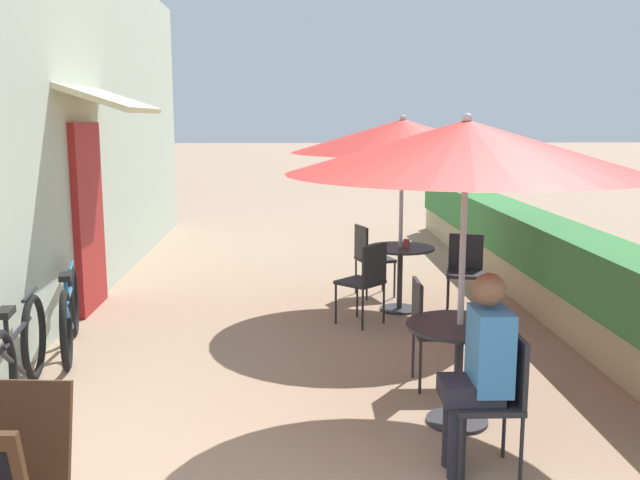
{
  "coord_description": "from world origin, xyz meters",
  "views": [
    {
      "loc": [
        -0.13,
        -2.77,
        2.15
      ],
      "look_at": [
        0.15,
        3.91,
        1.0
      ],
      "focal_mm": 40.0,
      "sensor_mm": 36.0,
      "label": 1
    }
  ],
  "objects_px": {
    "cafe_chair_near_left": "(498,392)",
    "patio_table_mid": "(400,265)",
    "seated_patron_near_left": "(480,365)",
    "bicycle_second": "(70,313)",
    "cafe_chair_near_right": "(430,324)",
    "patio_umbrella_mid": "(403,136)",
    "cafe_chair_mid_right": "(465,267)",
    "bicycle_leaning": "(19,355)",
    "cafe_chair_mid_left": "(366,277)",
    "cafe_chair_mid_back": "(369,254)",
    "coffee_cup_mid": "(406,243)",
    "patio_umbrella_near": "(466,147)",
    "patio_table_near": "(459,352)"
  },
  "relations": [
    {
      "from": "cafe_chair_near_left",
      "to": "coffee_cup_mid",
      "type": "xyz_separation_m",
      "value": [
        0.04,
        3.73,
        0.25
      ]
    },
    {
      "from": "cafe_chair_mid_left",
      "to": "patio_umbrella_mid",
      "type": "bearing_deg",
      "value": 6.07
    },
    {
      "from": "patio_table_near",
      "to": "patio_table_mid",
      "type": "height_order",
      "value": "same"
    },
    {
      "from": "patio_table_mid",
      "to": "cafe_chair_mid_right",
      "type": "xyz_separation_m",
      "value": [
        0.72,
        -0.1,
        -0.0
      ]
    },
    {
      "from": "cafe_chair_mid_right",
      "to": "bicycle_leaning",
      "type": "xyz_separation_m",
      "value": [
        -4.01,
        -2.41,
        -0.15
      ]
    },
    {
      "from": "cafe_chair_mid_left",
      "to": "cafe_chair_mid_back",
      "type": "distance_m",
      "value": 1.25
    },
    {
      "from": "patio_umbrella_near",
      "to": "cafe_chair_mid_left",
      "type": "bearing_deg",
      "value": 99.34
    },
    {
      "from": "cafe_chair_near_right",
      "to": "patio_table_mid",
      "type": "bearing_deg",
      "value": 178.28
    },
    {
      "from": "cafe_chair_near_right",
      "to": "cafe_chair_mid_left",
      "type": "height_order",
      "value": "same"
    },
    {
      "from": "cafe_chair_near_left",
      "to": "bicycle_leaning",
      "type": "relative_size",
      "value": 0.51
    },
    {
      "from": "cafe_chair_mid_back",
      "to": "cafe_chair_near_left",
      "type": "bearing_deg",
      "value": -12.14
    },
    {
      "from": "bicycle_leaning",
      "to": "bicycle_second",
      "type": "height_order",
      "value": "bicycle_leaning"
    },
    {
      "from": "seated_patron_near_left",
      "to": "bicycle_second",
      "type": "xyz_separation_m",
      "value": [
        -3.19,
        2.45,
        -0.32
      ]
    },
    {
      "from": "cafe_chair_near_left",
      "to": "cafe_chair_mid_left",
      "type": "xyz_separation_m",
      "value": [
        -0.47,
        3.17,
        0.0
      ]
    },
    {
      "from": "patio_umbrella_mid",
      "to": "cafe_chair_mid_back",
      "type": "height_order",
      "value": "patio_umbrella_mid"
    },
    {
      "from": "cafe_chair_mid_left",
      "to": "bicycle_second",
      "type": "bearing_deg",
      "value": 148.3
    },
    {
      "from": "cafe_chair_near_right",
      "to": "bicycle_leaning",
      "type": "bearing_deg",
      "value": -85.19
    },
    {
      "from": "seated_patron_near_left",
      "to": "bicycle_leaning",
      "type": "height_order",
      "value": "seated_patron_near_left"
    },
    {
      "from": "seated_patron_near_left",
      "to": "patio_table_near",
      "type": "bearing_deg",
      "value": -2.82
    },
    {
      "from": "coffee_cup_mid",
      "to": "bicycle_second",
      "type": "xyz_separation_m",
      "value": [
        -3.34,
        -1.28,
        -0.41
      ]
    },
    {
      "from": "cafe_chair_near_left",
      "to": "cafe_chair_mid_back",
      "type": "height_order",
      "value": "same"
    },
    {
      "from": "cafe_chair_near_right",
      "to": "patio_umbrella_mid",
      "type": "distance_m",
      "value": 2.71
    },
    {
      "from": "cafe_chair_mid_right",
      "to": "patio_table_near",
      "type": "bearing_deg",
      "value": 89.48
    },
    {
      "from": "cafe_chair_near_left",
      "to": "seated_patron_near_left",
      "type": "distance_m",
      "value": 0.2
    },
    {
      "from": "cafe_chair_near_right",
      "to": "patio_umbrella_mid",
      "type": "bearing_deg",
      "value": 178.28
    },
    {
      "from": "cafe_chair_near_left",
      "to": "cafe_chair_near_right",
      "type": "bearing_deg",
      "value": 6.07
    },
    {
      "from": "patio_table_near",
      "to": "patio_table_mid",
      "type": "bearing_deg",
      "value": 89.2
    },
    {
      "from": "cafe_chair_mid_right",
      "to": "seated_patron_near_left",
      "type": "bearing_deg",
      "value": 91.56
    },
    {
      "from": "patio_umbrella_near",
      "to": "patio_table_mid",
      "type": "height_order",
      "value": "patio_umbrella_near"
    },
    {
      "from": "patio_table_near",
      "to": "cafe_chair_mid_left",
      "type": "distance_m",
      "value": 2.48
    },
    {
      "from": "patio_table_mid",
      "to": "cafe_chair_mid_back",
      "type": "xyz_separation_m",
      "value": [
        -0.27,
        0.67,
        -0.0
      ]
    },
    {
      "from": "patio_table_near",
      "to": "cafe_chair_mid_right",
      "type": "bearing_deg",
      "value": 75.43
    },
    {
      "from": "patio_table_mid",
      "to": "bicycle_leaning",
      "type": "xyz_separation_m",
      "value": [
        -3.29,
        -2.51,
        -0.15
      ]
    },
    {
      "from": "cafe_chair_near_left",
      "to": "patio_table_mid",
      "type": "distance_m",
      "value": 3.74
    },
    {
      "from": "patio_table_near",
      "to": "patio_umbrella_mid",
      "type": "bearing_deg",
      "value": 89.2
    },
    {
      "from": "cafe_chair_mid_back",
      "to": "patio_table_near",
      "type": "bearing_deg",
      "value": -12.4
    },
    {
      "from": "cafe_chair_near_left",
      "to": "cafe_chair_mid_right",
      "type": "bearing_deg",
      "value": -9.85
    },
    {
      "from": "bicycle_leaning",
      "to": "cafe_chair_mid_left",
      "type": "bearing_deg",
      "value": 27.13
    },
    {
      "from": "cafe_chair_near_left",
      "to": "seated_patron_near_left",
      "type": "bearing_deg",
      "value": 90.0
    },
    {
      "from": "cafe_chair_near_left",
      "to": "patio_table_mid",
      "type": "relative_size",
      "value": 1.15
    },
    {
      "from": "coffee_cup_mid",
      "to": "cafe_chair_near_right",
      "type": "bearing_deg",
      "value": -94.3
    },
    {
      "from": "seated_patron_near_left",
      "to": "patio_umbrella_near",
      "type": "bearing_deg",
      "value": -2.82
    },
    {
      "from": "cafe_chair_mid_left",
      "to": "cafe_chair_mid_back",
      "type": "bearing_deg",
      "value": 36.07
    },
    {
      "from": "cafe_chair_near_left",
      "to": "cafe_chair_mid_left",
      "type": "relative_size",
      "value": 1.0
    },
    {
      "from": "patio_umbrella_mid",
      "to": "patio_umbrella_near",
      "type": "bearing_deg",
      "value": -90.8
    },
    {
      "from": "patio_table_near",
      "to": "cafe_chair_near_left",
      "type": "relative_size",
      "value": 0.87
    },
    {
      "from": "patio_umbrella_near",
      "to": "cafe_chair_near_right",
      "type": "distance_m",
      "value": 1.61
    },
    {
      "from": "seated_patron_near_left",
      "to": "bicycle_second",
      "type": "distance_m",
      "value": 4.03
    },
    {
      "from": "patio_umbrella_mid",
      "to": "bicycle_second",
      "type": "xyz_separation_m",
      "value": [
        -3.28,
        -1.29,
        -1.59
      ]
    },
    {
      "from": "cafe_chair_mid_right",
      "to": "bicycle_second",
      "type": "height_order",
      "value": "cafe_chair_mid_right"
    }
  ]
}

